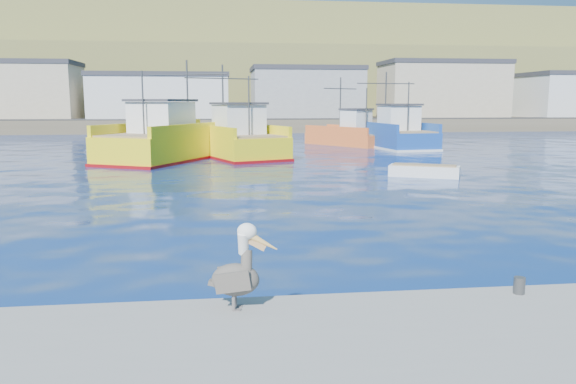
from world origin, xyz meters
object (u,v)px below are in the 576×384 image
at_px(skiff_mid, 424,172).
at_px(pelican, 238,272).
at_px(boat_orange, 348,134).
at_px(trawler_blue, 391,135).
at_px(trawler_yellow_a, 176,141).
at_px(trawler_yellow_b, 231,141).

relative_size(skiff_mid, pelican, 2.60).
distance_m(boat_orange, pelican, 41.92).
height_order(trawler_blue, boat_orange, trawler_blue).
distance_m(trawler_yellow_a, trawler_blue, 19.25).
xyz_separation_m(trawler_yellow_b, boat_orange, (10.62, 8.39, -0.08)).
bearing_deg(skiff_mid, trawler_yellow_a, 139.55).
bearing_deg(trawler_yellow_b, skiff_mid, -53.02).
xyz_separation_m(trawler_yellow_a, pelican, (3.22, -30.61, -0.06)).
distance_m(boat_orange, skiff_mid, 21.35).
relative_size(trawler_yellow_a, skiff_mid, 3.85).
relative_size(trawler_yellow_b, pelican, 8.95).
relative_size(boat_orange, skiff_mid, 2.19).
relative_size(trawler_yellow_a, trawler_yellow_b, 1.12).
distance_m(trawler_yellow_a, trawler_yellow_b, 4.04).
bearing_deg(trawler_blue, trawler_yellow_b, -155.90).
bearing_deg(boat_orange, pelican, -105.47).
height_order(trawler_yellow_b, boat_orange, trawler_yellow_b).
relative_size(trawler_blue, skiff_mid, 3.12).
bearing_deg(pelican, trawler_blue, 69.28).
distance_m(trawler_yellow_b, skiff_mid, 16.20).
bearing_deg(boat_orange, trawler_blue, -33.68).
xyz_separation_m(boat_orange, skiff_mid, (-0.89, -21.32, -0.76)).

